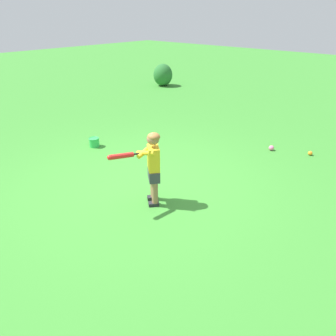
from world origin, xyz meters
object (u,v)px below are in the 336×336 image
child_batter (151,163)px  play_ball_behind_batter (271,148)px  play_ball_far_right (310,153)px  toy_bucket (94,142)px

child_batter → play_ball_behind_batter: size_ratio=10.49×
play_ball_far_right → toy_bucket: 4.32m
child_batter → toy_bucket: 2.56m
play_ball_behind_batter → toy_bucket: size_ratio=0.48×
child_batter → play_ball_behind_batter: child_batter is taller
child_batter → play_ball_behind_batter: bearing=81.9°
play_ball_far_right → child_batter: bearing=-108.6°
toy_bucket → child_batter: bearing=-16.9°
child_batter → play_ball_far_right: (1.10, 3.27, -0.61)m
child_batter → toy_bucket: bearing=163.1°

